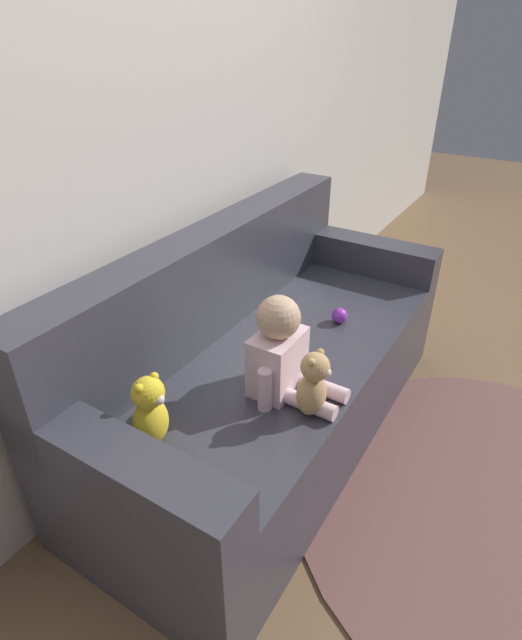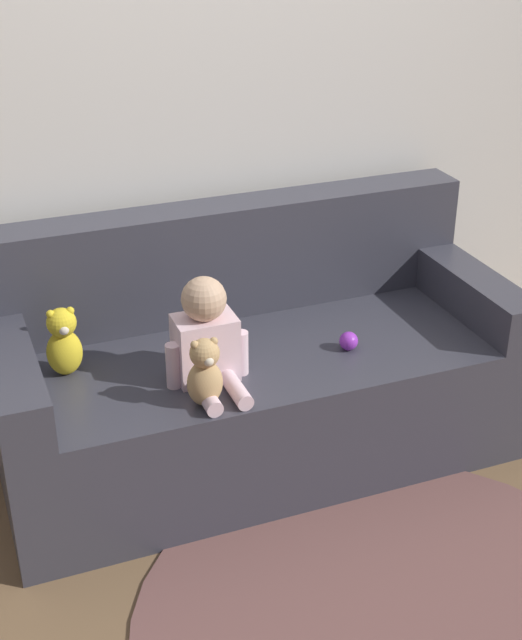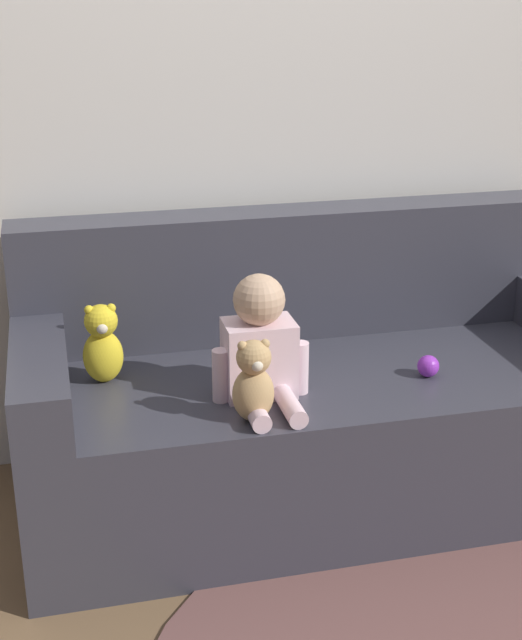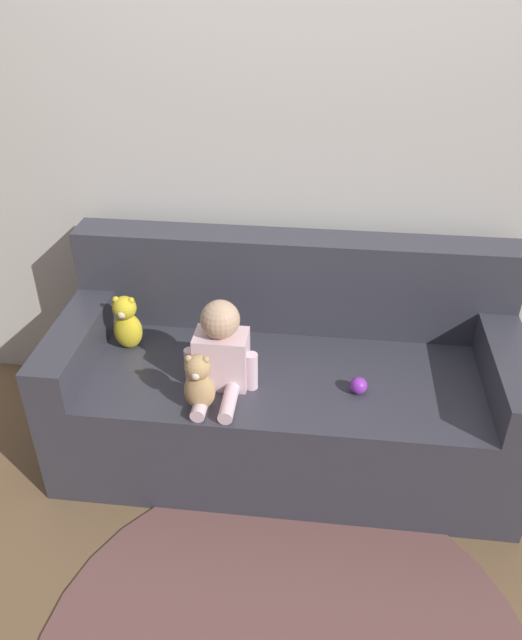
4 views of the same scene
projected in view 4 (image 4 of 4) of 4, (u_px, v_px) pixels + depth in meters
The scene contains 7 objects.
ground_plane at pixel (284, 448), 2.81m from camera, with size 12.00×12.00×0.00m, color brown.
wall_back at pixel (300, 129), 2.52m from camera, with size 8.00×0.05×2.60m.
couch at pixel (286, 385), 2.68m from camera, with size 1.88×0.81×0.90m.
person_baby at pixel (221, 352), 2.37m from camera, with size 0.29×0.32×0.37m.
teddy_bear_brown at pixel (199, 383), 2.27m from camera, with size 0.12×0.11×0.24m.
plush_toy_side at pixel (127, 323), 2.60m from camera, with size 0.12×0.11×0.25m.
toy_ball at pixel (359, 386), 2.39m from camera, with size 0.07×0.07×0.07m.
Camera 4 is at (0.14, -2.06, 2.00)m, focal length 35.00 mm.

